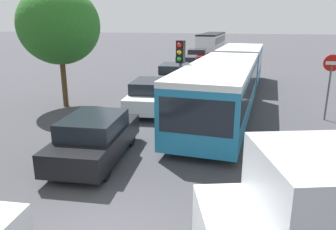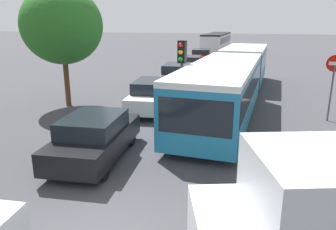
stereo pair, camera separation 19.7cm
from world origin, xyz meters
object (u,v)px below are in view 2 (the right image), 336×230
at_px(articulated_bus, 233,75).
at_px(traffic_light, 182,63).
at_px(city_bus_rear, 217,41).
at_px(queued_car_white, 154,95).
at_px(queued_car_graphite, 178,75).
at_px(no_entry_sign, 333,78).
at_px(queued_car_tan, 191,64).
at_px(queued_car_red, 201,56).
at_px(queued_car_black, 95,137).
at_px(tree_left_mid, 62,25).

xyz_separation_m(articulated_bus, traffic_light, (-1.94, -3.98, 1.07)).
height_order(city_bus_rear, queued_car_white, city_bus_rear).
bearing_deg(queued_car_graphite, no_entry_sign, -129.27).
distance_m(queued_car_white, traffic_light, 2.80).
relative_size(articulated_bus, queued_car_white, 3.87).
height_order(articulated_bus, traffic_light, traffic_light).
height_order(queued_car_tan, queued_car_red, queued_car_red).
distance_m(queued_car_black, queued_car_graphite, 11.74).
bearing_deg(no_entry_sign, queued_car_black, -52.58).
bearing_deg(queued_car_red, city_bus_rear, -3.95).
relative_size(city_bus_rear, traffic_light, 3.30).
xyz_separation_m(queued_car_white, no_entry_sign, (7.74, 0.16, 1.13)).
bearing_deg(queued_car_tan, queued_car_graphite, 178.18).
xyz_separation_m(queued_car_tan, queued_car_red, (0.00, 5.95, 0.03)).
distance_m(queued_car_white, queued_car_graphite, 5.83).
bearing_deg(queued_car_black, traffic_light, -25.57).
height_order(queued_car_graphite, traffic_light, traffic_light).
height_order(queued_car_graphite, tree_left_mid, tree_left_mid).
bearing_deg(articulated_bus, queued_car_tan, -152.38).
xyz_separation_m(articulated_bus, no_entry_sign, (4.18, -2.37, 0.45)).
relative_size(queued_car_red, traffic_light, 1.25).
xyz_separation_m(queued_car_red, traffic_light, (1.89, -19.02, 1.77)).
height_order(queued_car_white, queued_car_tan, queued_car_white).
distance_m(articulated_bus, queued_car_white, 4.42).
distance_m(queued_car_graphite, queued_car_tan, 5.80).
bearing_deg(queued_car_white, queued_car_graphite, -2.37).
height_order(articulated_bus, tree_left_mid, tree_left_mid).
xyz_separation_m(queued_car_red, tree_left_mid, (-4.20, -17.73, 3.21)).
bearing_deg(queued_car_graphite, queued_car_black, 176.17).
distance_m(no_entry_sign, tree_left_mid, 12.39).
distance_m(articulated_bus, queued_car_red, 15.54).
xyz_separation_m(city_bus_rear, queued_car_red, (-0.12, -13.79, -0.65)).
distance_m(queued_car_graphite, no_entry_sign, 9.75).
xyz_separation_m(city_bus_rear, queued_car_white, (0.15, -31.36, -0.64)).
xyz_separation_m(queued_car_black, tree_left_mid, (-4.28, 5.76, 3.21)).
height_order(queued_car_black, tree_left_mid, tree_left_mid).
relative_size(articulated_bus, tree_left_mid, 2.91).
relative_size(queued_car_white, tree_left_mid, 0.75).
bearing_deg(queued_car_black, queued_car_graphite, -3.83).
bearing_deg(queued_car_black, queued_car_white, -5.26).
xyz_separation_m(queued_car_white, queued_car_graphite, (-0.11, 5.83, 0.00)).
bearing_deg(queued_car_white, city_bus_rear, -3.17).
distance_m(city_bus_rear, queued_car_black, 37.27).
height_order(queued_car_white, no_entry_sign, no_entry_sign).
bearing_deg(queued_car_graphite, traffic_light, -170.04).
distance_m(queued_car_black, no_entry_sign, 10.05).
relative_size(queued_car_black, no_entry_sign, 1.49).
height_order(queued_car_tan, no_entry_sign, no_entry_sign).
xyz_separation_m(articulated_bus, queued_car_white, (-3.56, -2.53, -0.68)).
bearing_deg(city_bus_rear, queued_car_red, -177.48).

